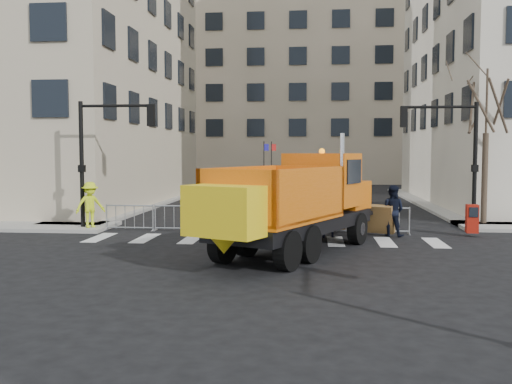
# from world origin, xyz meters

# --- Properties ---
(ground) EXTENTS (120.00, 120.00, 0.00)m
(ground) POSITION_xyz_m (0.00, 0.00, 0.00)
(ground) COLOR black
(ground) RESTS_ON ground
(sidewalk_back) EXTENTS (64.00, 5.00, 0.15)m
(sidewalk_back) POSITION_xyz_m (0.00, 8.50, 0.07)
(sidewalk_back) COLOR gray
(sidewalk_back) RESTS_ON ground
(building_far) EXTENTS (30.00, 18.00, 24.00)m
(building_far) POSITION_xyz_m (0.00, 52.00, 12.00)
(building_far) COLOR tan
(building_far) RESTS_ON ground
(traffic_light_left) EXTENTS (0.18, 0.18, 5.40)m
(traffic_light_left) POSITION_xyz_m (-8.00, 7.50, 2.70)
(traffic_light_left) COLOR black
(traffic_light_left) RESTS_ON ground
(traffic_light_right) EXTENTS (0.18, 0.18, 5.40)m
(traffic_light_right) POSITION_xyz_m (8.50, 9.50, 2.70)
(traffic_light_right) COLOR black
(traffic_light_right) RESTS_ON ground
(crowd_barriers) EXTENTS (12.60, 0.60, 1.10)m
(crowd_barriers) POSITION_xyz_m (-0.75, 7.60, 0.55)
(crowd_barriers) COLOR #9EA0A5
(crowd_barriers) RESTS_ON ground
(street_tree) EXTENTS (3.00, 3.00, 7.50)m
(street_tree) POSITION_xyz_m (9.20, 10.50, 3.75)
(street_tree) COLOR #382B21
(street_tree) RESTS_ON ground
(plow_truck) EXTENTS (6.69, 10.26, 3.91)m
(plow_truck) POSITION_xyz_m (1.04, 2.72, 1.74)
(plow_truck) COLOR black
(plow_truck) RESTS_ON ground
(cop_a) EXTENTS (0.78, 0.61, 1.88)m
(cop_a) POSITION_xyz_m (2.23, 6.48, 0.94)
(cop_a) COLOR black
(cop_a) RESTS_ON ground
(cop_b) EXTENTS (1.19, 1.08, 2.00)m
(cop_b) POSITION_xyz_m (4.74, 7.00, 1.00)
(cop_b) COLOR black
(cop_b) RESTS_ON ground
(cop_c) EXTENTS (0.78, 1.12, 1.77)m
(cop_c) POSITION_xyz_m (3.50, 6.50, 0.88)
(cop_c) COLOR black
(cop_c) RESTS_ON ground
(worker) EXTENTS (1.39, 1.34, 1.90)m
(worker) POSITION_xyz_m (-7.58, 7.28, 1.10)
(worker) COLOR #D6F01C
(worker) RESTS_ON sidewalk_back
(newspaper_box) EXTENTS (0.48, 0.43, 1.10)m
(newspaper_box) POSITION_xyz_m (7.83, 7.24, 0.70)
(newspaper_box) COLOR #9E170C
(newspaper_box) RESTS_ON sidewalk_back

